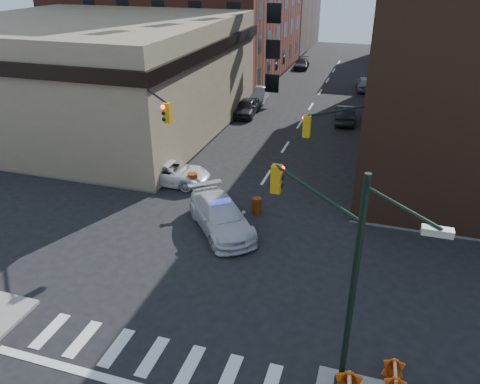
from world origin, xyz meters
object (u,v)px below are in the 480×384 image
Objects in this scene: parked_car_wnear at (247,107)px; pedestrian_b at (74,164)px; parked_car_wfar at (259,95)px; pedestrian_a at (171,157)px; police_car at (221,216)px; barricade_se_a at (394,378)px; parked_car_enear at (345,114)px; barrel_bank at (193,181)px; pickup at (170,172)px; barricade_nw_a at (157,170)px; barrel_road at (257,206)px.

pedestrian_b is (-6.88, -17.15, 0.27)m from parked_car_wnear.
pedestrian_a reaches higher than parked_car_wfar.
police_car is 1.32× the size of parked_car_wfar.
police_car reaches higher than barricade_se_a.
barricade_se_a is at bearing 92.51° from parked_car_enear.
parked_car_wnear is 2.56× the size of pedestrian_b.
parked_car_enear is (4.34, 21.21, -0.08)m from police_car.
barrel_bank is (1.49, -21.43, -0.17)m from parked_car_wfar.
parked_car_enear is at bearing -29.87° from parked_car_wfar.
barricade_se_a is at bearing -52.61° from pedestrian_b.
pickup is 1.28m from barricade_nw_a.
barrel_bank is at bearing -87.94° from parked_car_wnear.
pedestrian_a is 1.59× the size of barrel_bank.
parked_car_wfar is at bearing 91.86° from barricade_nw_a.
barricade_nw_a is (-1.51, -20.54, -0.17)m from parked_car_wfar.
pickup is 1.13× the size of parked_car_wnear.
parked_car_wnear is at bearing -92.48° from parked_car_wfar.
barricade_se_a is (13.83, -28.85, -0.23)m from parked_car_wnear.
pickup is 5.37× the size of barrel_road.
pedestrian_b is (-5.67, -3.03, 0.01)m from pedestrian_a.
parked_car_enear is 19.38m from barricade_nw_a.
pedestrian_b is 23.80m from barricade_se_a.
pedestrian_b is at bearing -156.03° from barricade_nw_a.
pickup is 1.11× the size of parked_car_enear.
police_car is 6.01× the size of barrel_road.
pickup is 15.85m from parked_car_wnear.
pedestrian_b is 8.26m from barrel_bank.
parked_car_wfar is at bearing -1.94° from pickup.
barricade_nw_a is at bearing -98.54° from parked_car_wfar.
parked_car_enear is 23.91m from pedestrian_b.
parked_car_wnear is at bearing -2.80° from pickup.
parked_car_wfar is at bearing 18.88° from barricade_se_a.
parked_car_wnear is at bearing 89.89° from barricade_nw_a.
barricade_nw_a is (-6.37, 5.06, -0.29)m from police_car.
barricade_nw_a is (5.21, 1.68, -0.49)m from pedestrian_b.
barrel_bank is at bearing 159.16° from barrel_road.
pickup is at bearing -46.96° from pedestrian_a.
barricade_se_a is 0.99× the size of barricade_nw_a.
pedestrian_b reaches higher than pickup.
police_car is at bearing -27.82° from pedestrian_a.
parked_car_wfar is 23.22m from pedestrian_b.
barricade_nw_a is at bearing 102.62° from police_car.
barricade_se_a is at bearing -66.94° from parked_car_wnear.
barrel_bank is at bearing -21.92° from pedestrian_a.
pedestrian_a reaches higher than barricade_nw_a.
barrel_bank is at bearing 90.09° from police_car.
parked_car_wfar reaches higher than pickup.
barrel_road is (6.23, -23.24, -0.24)m from parked_car_wfar.
barrel_bank is at bearing 58.92° from parked_car_enear.
pedestrian_a is 1.82× the size of barrel_road.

